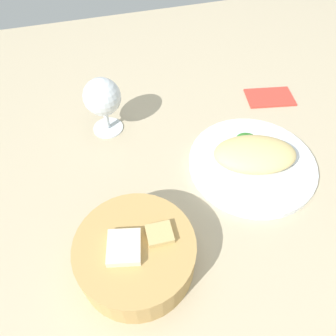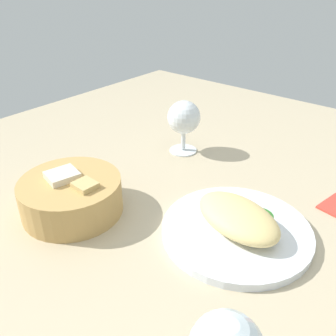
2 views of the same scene
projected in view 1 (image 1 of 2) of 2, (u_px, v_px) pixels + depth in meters
ground_plane at (211, 175)px, 62.22cm from camera, size 140.00×140.00×2.00cm
plate at (252, 164)px, 61.84cm from camera, size 24.58×24.58×1.40cm
omelette at (255, 154)px, 59.69cm from camera, size 17.47×13.11×4.17cm
lettuce_garnish at (248, 139)px, 64.28cm from camera, size 4.94×4.94×1.25cm
bread_basket at (136, 254)px, 47.21cm from camera, size 17.81×17.81×7.59cm
wine_glass_near at (102, 99)px, 62.92cm from camera, size 7.59×7.59×12.34cm
folded_napkin at (270, 97)px, 75.49cm from camera, size 12.13×8.96×0.80cm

